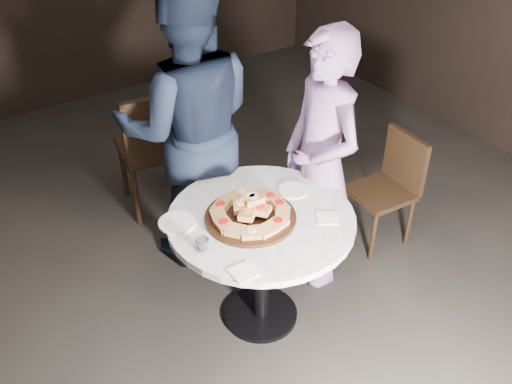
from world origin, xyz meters
TOP-DOWN VIEW (x-y plane):
  - floor at (0.00, 0.00)m, footprint 7.00×7.00m
  - table at (0.08, -0.04)m, footprint 1.19×1.19m
  - serving_board at (0.02, -0.03)m, footprint 0.50×0.50m
  - focaccia_pile at (0.02, -0.03)m, footprint 0.43×0.43m
  - plate_left at (-0.32, 0.15)m, footprint 0.25×0.25m
  - plate_right at (0.37, 0.05)m, footprint 0.21×0.21m
  - water_glass at (-0.31, -0.11)m, footprint 0.08×0.08m
  - napkin_near at (-0.24, -0.36)m, footprint 0.12×0.12m
  - napkin_far at (0.36, -0.25)m, footprint 0.16×0.16m
  - chair_far at (0.06, 1.27)m, footprint 0.54×0.56m
  - chair_right at (1.25, 0.11)m, footprint 0.41×0.40m
  - diner_navy at (0.08, 0.74)m, footprint 1.14×1.04m
  - diner_teal at (0.62, 0.12)m, footprint 0.44×0.63m

SIDE VIEW (x-z plane):
  - floor at x=0.00m, z-range 0.00..0.00m
  - chair_right at x=1.25m, z-range 0.06..0.86m
  - chair_far at x=0.06m, z-range 0.08..1.07m
  - table at x=0.08m, z-range 0.24..1.00m
  - napkin_far at x=0.36m, z-range 0.76..0.77m
  - napkin_near at x=-0.24m, z-range 0.76..0.77m
  - plate_right at x=0.37m, z-range 0.76..0.77m
  - plate_left at x=-0.32m, z-range 0.76..0.77m
  - serving_board at x=0.02m, z-range 0.76..0.78m
  - water_glass at x=-0.31m, z-range 0.76..0.83m
  - focaccia_pile at x=0.02m, z-range 0.76..0.88m
  - diner_teal at x=0.62m, z-range 0.00..1.65m
  - diner_navy at x=0.08m, z-range 0.00..1.90m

